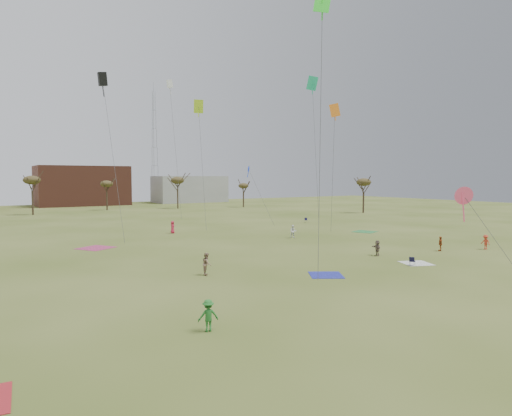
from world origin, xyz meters
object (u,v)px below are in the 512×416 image
camp_chair_right (306,221)px  flyer_near_center (208,315)px  radio_tower (154,147)px  spectator_fore_a (440,244)px  camp_chair_center (412,263)px

camp_chair_right → flyer_near_center: bearing=-98.4°
camp_chair_right → radio_tower: size_ratio=0.02×
spectator_fore_a → camp_chair_right: bearing=-143.7°
camp_chair_right → radio_tower: 85.84m
spectator_fore_a → camp_chair_right: 35.00m
radio_tower → flyer_near_center: bearing=-108.4°
camp_chair_right → radio_tower: radio_tower is taller
flyer_near_center → camp_chair_center: bearing=-153.7°
flyer_near_center → camp_chair_right: 61.13m
flyer_near_center → camp_chair_right: bearing=-121.1°
camp_chair_center → flyer_near_center: bearing=79.4°
camp_chair_center → spectator_fore_a: bearing=-92.6°
spectator_fore_a → radio_tower: size_ratio=0.04×
spectator_fore_a → radio_tower: bearing=-134.9°
spectator_fore_a → flyer_near_center: bearing=-25.0°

